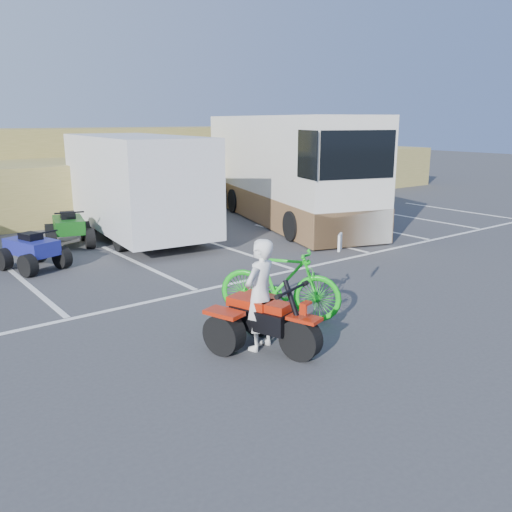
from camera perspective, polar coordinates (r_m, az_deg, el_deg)
ground at (r=9.51m, az=1.53°, el=-7.25°), size 100.00×100.00×0.00m
parking_stripes at (r=13.17m, az=-6.68°, el=-1.21°), size 28.00×5.16×0.01m
grass_embankment at (r=23.14m, az=-23.54°, el=7.93°), size 40.00×8.50×3.10m
red_trike_atv at (r=8.53m, az=1.24°, el=-9.86°), size 1.73×2.01×1.10m
rider at (r=8.29m, az=0.40°, el=-4.10°), size 0.74×0.60×1.75m
green_dirt_bike at (r=9.63m, az=2.54°, el=-2.82°), size 1.82×2.14×1.32m
cargo_trailer at (r=16.73m, az=-12.47°, el=7.52°), size 3.24×6.70×3.02m
rv_motorhome at (r=19.35m, az=2.94°, el=8.43°), size 5.27×10.17×3.55m
quad_atv_blue at (r=14.02m, az=-22.33°, el=-1.27°), size 1.53×1.77×0.98m
quad_atv_green at (r=16.24m, az=-18.96°, el=1.04°), size 1.59×1.89×1.07m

